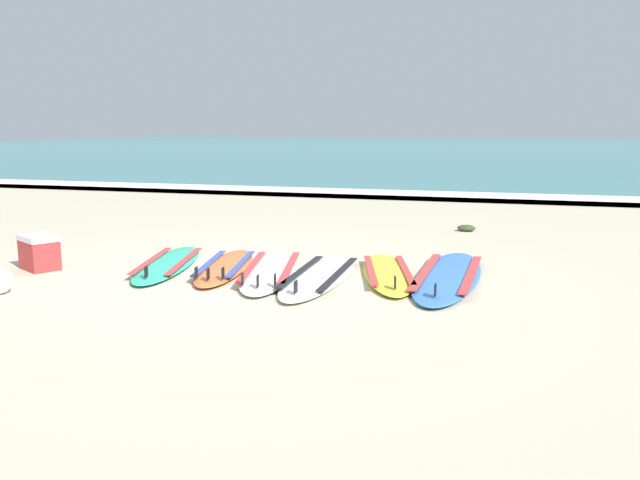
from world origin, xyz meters
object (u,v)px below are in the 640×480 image
at_px(surfboard_0, 168,264).
at_px(surfboard_1, 225,267).
at_px(surfboard_2, 270,270).
at_px(surfboard_3, 320,276).
at_px(surfboard_5, 448,276).
at_px(cooler_box, 39,252).
at_px(surfboard_4, 388,273).

xyz_separation_m(surfboard_0, surfboard_1, (0.68, 0.03, 0.00)).
relative_size(surfboard_0, surfboard_2, 0.93).
relative_size(surfboard_2, surfboard_3, 1.03).
bearing_deg(surfboard_2, surfboard_1, 177.28).
xyz_separation_m(surfboard_5, cooler_box, (-4.36, -0.77, 0.16)).
bearing_deg(surfboard_2, cooler_box, -168.50).
bearing_deg(surfboard_0, surfboard_5, 4.94).
distance_m(surfboard_0, surfboard_5, 3.08).
height_order(surfboard_2, surfboard_5, same).
relative_size(surfboard_1, surfboard_2, 0.87).
bearing_deg(surfboard_1, surfboard_2, -2.72).
distance_m(surfboard_2, surfboard_5, 1.87).
relative_size(surfboard_3, surfboard_4, 1.08).
bearing_deg(surfboard_5, surfboard_4, -175.36).
distance_m(surfboard_0, cooler_box, 1.39).
distance_m(surfboard_1, surfboard_3, 1.13).
bearing_deg(surfboard_0, surfboard_4, 5.01).
bearing_deg(surfboard_5, surfboard_1, -174.40).
relative_size(surfboard_3, surfboard_5, 0.87).
distance_m(surfboard_3, surfboard_5, 1.32).
bearing_deg(surfboard_1, surfboard_0, -177.39).
height_order(surfboard_4, surfboard_5, same).
bearing_deg(surfboard_1, cooler_box, -164.77).
bearing_deg(surfboard_3, surfboard_1, 173.26).
bearing_deg(surfboard_3, surfboard_5, 16.07).
relative_size(surfboard_0, surfboard_5, 0.84).
bearing_deg(surfboard_3, surfboard_0, 176.78).
height_order(surfboard_1, cooler_box, cooler_box).
distance_m(surfboard_4, surfboard_5, 0.62).
xyz_separation_m(surfboard_2, surfboard_3, (0.58, -0.11, -0.00)).
relative_size(surfboard_0, surfboard_1, 1.07).
relative_size(surfboard_1, surfboard_3, 0.90).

